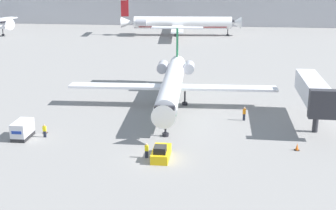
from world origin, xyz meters
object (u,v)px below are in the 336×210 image
Objects in this scene: airplane_main at (172,83)px; traffic_cone_left at (45,131)px; worker_by_wing at (244,113)px; jet_bridge at (314,91)px; worker_near_tug at (147,150)px; pushback_tug at (161,153)px; worker_on_apron at (45,131)px; airplane_parked_far_left at (179,23)px; traffic_cone_right at (297,147)px; luggage_cart at (22,130)px.

airplane_main reaches higher than traffic_cone_left.
worker_by_wing is 9.26m from jet_bridge.
pushback_tug is at bearing 0.69° from worker_near_tug.
airplane_main is 18.65× the size of worker_on_apron.
airplane_parked_far_left is at bearing 83.85° from traffic_cone_left.
worker_near_tug is at bearing -166.26° from traffic_cone_right.
traffic_cone_left is 0.77× the size of traffic_cone_right.
worker_near_tug is at bearing -24.30° from traffic_cone_left.
airplane_main reaches higher than worker_by_wing.
airplane_parked_far_left is (-15.55, 75.80, 2.72)m from worker_by_wing.
worker_by_wing is 25.69m from worker_on_apron.
airplane_parked_far_left is at bearing 93.96° from pushback_tug.
traffic_cone_left is at bearing 110.34° from worker_on_apron.
jet_bridge is (19.45, 13.15, 3.59)m from worker_near_tug.
pushback_tug is 16.71m from worker_by_wing.
worker_near_tug is at bearing -179.31° from pushback_tug.
luggage_cart is (-17.20, 4.22, 0.43)m from pushback_tug.
worker_near_tug is at bearing -145.95° from jet_bridge.
jet_bridge is at bearing 11.91° from traffic_cone_left.
luggage_cart is 32.02m from traffic_cone_right.
traffic_cone_left is 0.05× the size of jet_bridge.
pushback_tug is 16.40m from traffic_cone_left.
airplane_parked_far_left is (-21.01, 85.66, 3.31)m from traffic_cone_right.
pushback_tug reaches higher than traffic_cone_left.
airplane_parked_far_left reaches higher than traffic_cone_left.
worker_on_apron reaches higher than traffic_cone_left.
pushback_tug is 89.91m from airplane_parked_far_left.
traffic_cone_right is (5.46, -9.86, -0.59)m from worker_by_wing.
pushback_tug reaches higher than worker_near_tug.
traffic_cone_left is (-24.55, -7.70, -0.69)m from worker_by_wing.
worker_near_tug is 16.85m from traffic_cone_right.
airplane_parked_far_left reaches higher than jet_bridge.
airplane_parked_far_left is (11.00, 85.42, 2.65)m from luggage_cart.
traffic_cone_left is at bearing -96.15° from airplane_parked_far_left.
jet_bridge is at bearing -72.52° from airplane_parked_far_left.
luggage_cart is at bearing -167.74° from worker_on_apron.
pushback_tug reaches higher than traffic_cone_right.
jet_bridge is at bearing -4.78° from worker_by_wing.
airplane_parked_far_left reaches higher than worker_near_tug.
luggage_cart reaches higher than traffic_cone_right.
luggage_cart is 2.88m from traffic_cone_left.
airplane_main is 19.49m from pushback_tug.
jet_bridge is (35.10, 8.91, 3.40)m from luggage_cart.
traffic_cone_left is at bearing 157.99° from pushback_tug.
jet_bridge reaches higher than pushback_tug.
airplane_parked_far_left is 80.22m from jet_bridge.
worker_by_wing reaches higher than worker_near_tug.
airplane_parked_far_left is at bearing 82.66° from luggage_cart.
airplane_main is 18.25× the size of worker_near_tug.
pushback_tug is 0.12× the size of airplane_parked_far_left.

